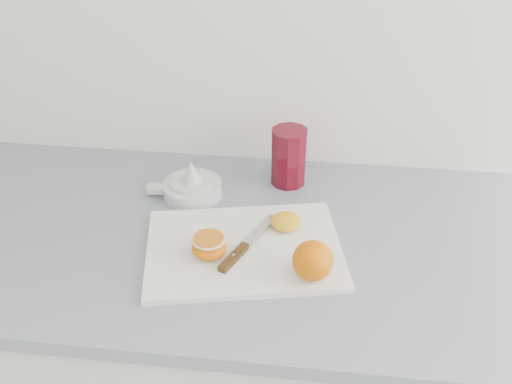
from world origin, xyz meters
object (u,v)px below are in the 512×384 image
(counter, at_px, (225,375))
(red_tumbler, at_px, (289,159))
(cutting_board, at_px, (244,249))
(citrus_juicer, at_px, (191,186))
(half_orange, at_px, (209,246))

(counter, relative_size, red_tumbler, 18.47)
(cutting_board, relative_size, citrus_juicer, 2.26)
(red_tumbler, bearing_deg, counter, -122.17)
(red_tumbler, bearing_deg, cutting_board, -104.23)
(citrus_juicer, xyz_separation_m, red_tumbler, (0.21, 0.08, 0.04))
(half_orange, relative_size, citrus_juicer, 0.40)
(cutting_board, height_order, half_orange, half_orange)
(half_orange, bearing_deg, citrus_juicer, 110.82)
(citrus_juicer, bearing_deg, half_orange, -69.18)
(red_tumbler, bearing_deg, citrus_juicer, -158.62)
(cutting_board, height_order, citrus_juicer, citrus_juicer)
(citrus_juicer, bearing_deg, counter, -56.52)
(half_orange, distance_m, red_tumbler, 0.32)
(half_orange, distance_m, citrus_juicer, 0.22)
(cutting_board, xyz_separation_m, red_tumbler, (0.07, 0.26, 0.06))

